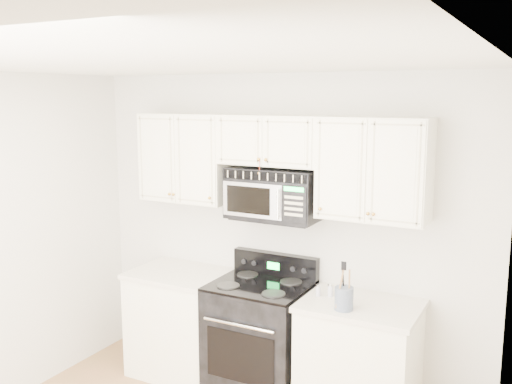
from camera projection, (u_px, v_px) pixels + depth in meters
The scene contains 9 objects.
room at pixel (149, 296), 3.23m from camera, with size 3.51×3.51×2.61m.
base_cabinet_left at pixel (183, 326), 5.00m from camera, with size 0.86×0.65×0.92m.
base_cabinet_right at pixel (359, 366), 4.26m from camera, with size 0.86×0.65×0.92m.
range at pixel (260, 337), 4.63m from camera, with size 0.76×0.69×1.12m.
upper_cabinets at pixel (273, 158), 4.50m from camera, with size 2.44×0.37×0.75m.
microwave at pixel (274, 194), 4.52m from camera, with size 0.73×0.42×0.41m.
utensil_crock at pixel (344, 298), 4.03m from camera, with size 0.13×0.13×0.35m.
shaker_salt at pixel (318, 290), 4.32m from camera, with size 0.04×0.04×0.09m.
shaker_pepper at pixel (330, 290), 4.31m from camera, with size 0.04×0.04×0.10m.
Camera 1 is at (1.98, -2.44, 2.42)m, focal length 40.00 mm.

